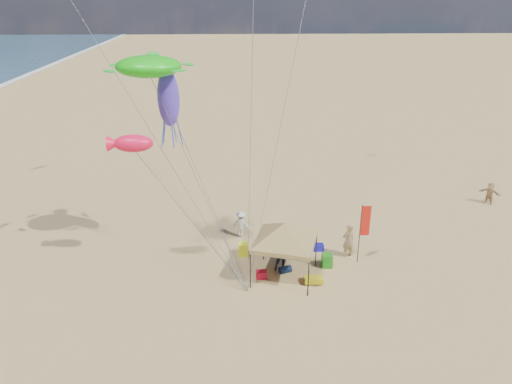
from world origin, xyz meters
TOP-DOWN VIEW (x-y plane):
  - ground at (0.00, 0.00)m, footprint 280.00×280.00m
  - canopy_tent at (1.33, 1.78)m, footprint 5.28×5.28m
  - feather_flag at (5.40, 2.97)m, footprint 0.50×0.04m
  - cooler_red at (0.22, 1.67)m, footprint 0.54×0.38m
  - cooler_blue at (3.41, 4.26)m, footprint 0.54×0.38m
  - bag_navy at (1.42, 2.11)m, footprint 0.69×0.54m
  - bag_orange at (0.20, 5.05)m, footprint 0.54×0.69m
  - chair_green at (3.58, 2.59)m, footprint 0.50×0.50m
  - chair_yellow at (-0.64, 3.92)m, footprint 0.50×0.50m
  - crate_grey at (2.42, 1.30)m, footprint 0.34×0.30m
  - beach_cart at (2.69, 1.11)m, footprint 0.90×0.50m
  - person_near_a at (4.84, 3.60)m, footprint 0.77×0.62m
  - person_near_b at (1.32, 2.41)m, footprint 0.99×0.84m
  - person_near_c at (-0.72, 6.07)m, footprint 1.13×0.84m
  - person_far_c at (15.57, 10.05)m, footprint 1.31×1.21m
  - turtle_kite at (-4.71, 3.31)m, footprint 3.41×3.01m
  - fish_kite at (-5.45, 2.19)m, footprint 1.97×1.52m
  - squid_kite at (-4.02, 4.00)m, footprint 1.25×1.25m

SIDE VIEW (x-z plane):
  - ground at x=0.00m, z-range 0.00..0.00m
  - crate_grey at x=2.42m, z-range 0.00..0.28m
  - bag_navy at x=1.42m, z-range 0.00..0.36m
  - bag_orange at x=0.20m, z-range 0.00..0.36m
  - cooler_red at x=0.22m, z-range 0.00..0.38m
  - cooler_blue at x=3.41m, z-range 0.00..0.38m
  - beach_cart at x=2.69m, z-range 0.08..0.32m
  - chair_green at x=3.58m, z-range 0.00..0.70m
  - chair_yellow at x=-0.64m, z-range 0.00..0.70m
  - person_far_c at x=15.57m, z-range 0.00..1.46m
  - person_near_c at x=-0.72m, z-range 0.00..1.56m
  - person_near_b at x=1.32m, z-range 0.00..1.80m
  - person_near_a at x=4.84m, z-range 0.00..1.85m
  - feather_flag at x=5.40m, z-range 0.54..3.77m
  - canopy_tent at x=1.33m, z-range 1.13..4.52m
  - fish_kite at x=-5.45m, z-range 6.36..7.14m
  - squid_kite at x=-4.02m, z-range 7.03..9.70m
  - turtle_kite at x=-4.71m, z-range 9.43..10.40m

